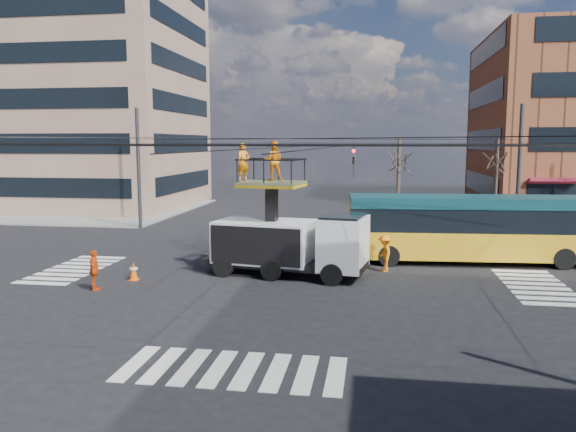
% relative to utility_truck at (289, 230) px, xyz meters
% --- Properties ---
extents(ground, '(120.00, 120.00, 0.00)m').
position_rel_utility_truck_xyz_m(ground, '(0.12, -0.38, -1.97)').
color(ground, black).
rests_on(ground, ground).
extents(sidewalk_nw, '(18.00, 18.00, 0.12)m').
position_rel_utility_truck_xyz_m(sidewalk_nw, '(-20.88, 20.62, -1.91)').
color(sidewalk_nw, slate).
rests_on(sidewalk_nw, ground).
extents(crosswalks, '(22.40, 22.40, 0.02)m').
position_rel_utility_truck_xyz_m(crosswalks, '(0.12, -0.38, -1.96)').
color(crosswalks, silver).
rests_on(crosswalks, ground).
extents(building_tower, '(18.06, 16.06, 30.00)m').
position_rel_utility_truck_xyz_m(building_tower, '(-21.85, 23.60, 13.04)').
color(building_tower, '#8C6B59').
rests_on(building_tower, ground).
extents(overhead_network, '(24.24, 24.24, 8.00)m').
position_rel_utility_truck_xyz_m(overhead_network, '(0.05, 0.02, 2.32)').
color(overhead_network, '#2D2D30').
rests_on(overhead_network, ground).
extents(tree_a, '(2.00, 2.00, 6.00)m').
position_rel_utility_truck_xyz_m(tree_a, '(5.12, 13.12, 2.66)').
color(tree_a, '#382B21').
rests_on(tree_a, ground).
extents(tree_b, '(2.00, 2.00, 6.00)m').
position_rel_utility_truck_xyz_m(tree_b, '(11.12, 13.12, 2.66)').
color(tree_b, '#382B21').
rests_on(tree_b, ground).
extents(utility_truck, '(7.28, 3.56, 5.82)m').
position_rel_utility_truck_xyz_m(utility_truck, '(0.00, 0.00, 0.00)').
color(utility_truck, black).
rests_on(utility_truck, ground).
extents(city_bus, '(12.29, 3.41, 3.20)m').
position_rel_utility_truck_xyz_m(city_bus, '(8.47, 3.89, -0.24)').
color(city_bus, gold).
rests_on(city_bus, ground).
extents(traffic_cone, '(0.36, 0.36, 0.77)m').
position_rel_utility_truck_xyz_m(traffic_cone, '(-6.32, -1.90, -1.58)').
color(traffic_cone, '#FF550A').
rests_on(traffic_cone, ground).
extents(worker_ground, '(0.72, 1.01, 1.60)m').
position_rel_utility_truck_xyz_m(worker_ground, '(-7.13, -3.70, -1.17)').
color(worker_ground, '#E1490E').
rests_on(worker_ground, ground).
extents(flagger, '(0.89, 1.21, 1.68)m').
position_rel_utility_truck_xyz_m(flagger, '(4.11, 1.28, -1.13)').
color(flagger, orange).
rests_on(flagger, ground).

